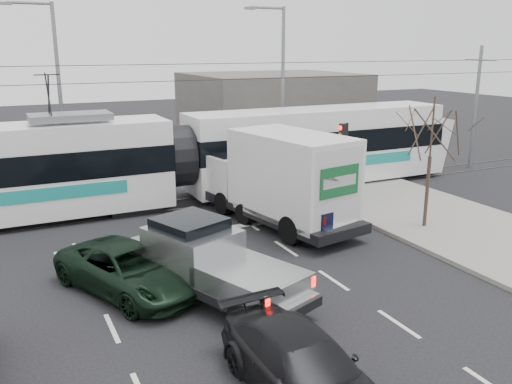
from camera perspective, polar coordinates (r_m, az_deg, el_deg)
name	(u,v)px	position (r m, az deg, el deg)	size (l,w,h in m)	color
ground	(285,291)	(16.12, 3.03, -10.35)	(120.00, 120.00, 0.00)	black
sidewalk_right	(502,242)	(21.63, 24.50, -4.80)	(6.00, 60.00, 0.15)	gray
rails	(178,204)	(24.79, -8.18, -1.29)	(60.00, 1.60, 0.03)	#33302D
building_right	(271,107)	(41.63, 1.63, 8.93)	(12.00, 10.00, 5.00)	#605C57
bare_tree	(432,133)	(21.39, 18.03, 5.92)	(2.40, 2.40, 5.00)	#47382B
traffic_signal	(344,146)	(23.90, 9.25, 4.79)	(0.44, 0.44, 3.60)	black
street_lamp_near	(280,81)	(30.42, 2.53, 11.62)	(2.38, 0.25, 9.00)	slate
street_lamp_far	(55,85)	(28.93, -20.39, 10.55)	(2.38, 0.25, 9.00)	slate
catenary	(175,119)	(24.00, -8.52, 7.61)	(60.00, 0.20, 7.00)	black
tram	(177,158)	(24.67, -8.36, 3.57)	(28.68, 2.96, 5.85)	white
silver_pickup	(208,260)	(15.54, -5.07, -7.12)	(3.95, 6.19, 2.13)	black
box_truck	(281,180)	(21.34, 2.68, 1.31)	(3.84, 7.84, 3.75)	black
navy_pickup	(285,200)	(21.20, 3.02, -0.85)	(3.35, 5.70, 2.26)	black
green_car	(129,269)	(16.23, -13.19, -7.90)	(2.30, 4.99, 1.39)	black
dark_car	(303,368)	(11.42, 4.98, -18.00)	(1.93, 4.75, 1.38)	black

